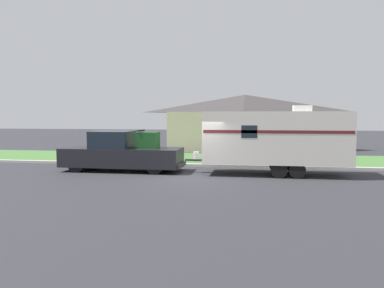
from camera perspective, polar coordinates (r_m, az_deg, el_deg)
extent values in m
plane|color=#2D2D33|center=(16.79, 0.37, -5.15)|extent=(120.00, 120.00, 0.00)
cube|color=beige|center=(20.45, 2.02, -3.27)|extent=(80.00, 0.30, 0.14)
cube|color=#477538|center=(24.06, 3.14, -2.28)|extent=(80.00, 7.00, 0.03)
cube|color=beige|center=(31.75, 8.04, 2.03)|extent=(11.72, 7.44, 3.09)
pyramid|color=#3D3838|center=(31.75, 8.09, 6.13)|extent=(12.66, 8.04, 1.46)
cube|color=#4C3828|center=(28.09, 7.85, 0.74)|extent=(1.00, 0.06, 2.10)
cylinder|color=black|center=(19.17, -17.18, -2.85)|extent=(0.88, 0.28, 0.88)
cylinder|color=black|center=(20.67, -15.11, -2.31)|extent=(0.88, 0.28, 0.88)
cylinder|color=black|center=(17.77, -5.73, -3.23)|extent=(0.88, 0.28, 0.88)
cylinder|color=black|center=(19.38, -4.44, -2.60)|extent=(0.88, 0.28, 0.88)
cube|color=black|center=(19.52, -13.76, -1.88)|extent=(3.69, 2.03, 0.92)
cube|color=#19232D|center=(19.20, -11.98, 0.68)|extent=(1.92, 1.87, 0.84)
cube|color=black|center=(18.56, -5.25, -2.09)|extent=(2.27, 2.03, 0.92)
cube|color=#333333|center=(18.33, -1.62, -3.22)|extent=(0.12, 1.83, 0.20)
cube|color=#194C1E|center=(18.62, -6.76, 0.57)|extent=(1.05, 0.85, 0.80)
cube|color=black|center=(18.69, -7.76, 2.05)|extent=(0.10, 0.94, 0.08)
cylinder|color=black|center=(17.07, 13.12, -3.89)|extent=(0.72, 0.22, 0.72)
cylinder|color=black|center=(19.01, 12.74, -3.06)|extent=(0.72, 0.22, 0.72)
cylinder|color=black|center=(17.14, 15.76, -3.91)|extent=(0.72, 0.22, 0.72)
cylinder|color=black|center=(19.07, 15.11, -3.08)|extent=(0.72, 0.22, 0.72)
cube|color=silver|center=(17.90, 12.56, 1.01)|extent=(6.62, 2.24, 2.39)
cube|color=#5B1E1E|center=(16.76, 12.79, 1.81)|extent=(6.49, 0.01, 0.14)
cube|color=#383838|center=(18.19, 0.47, -2.47)|extent=(0.97, 0.12, 0.10)
cylinder|color=silver|center=(18.15, 0.62, -1.75)|extent=(0.28, 0.28, 0.36)
cube|color=silver|center=(17.98, 16.44, 5.21)|extent=(0.80, 0.68, 0.28)
cube|color=#19232D|center=(16.73, 8.71, 1.87)|extent=(0.70, 0.01, 0.56)
cylinder|color=brown|center=(21.26, 7.30, -1.84)|extent=(0.09, 0.09, 1.00)
cube|color=black|center=(21.20, 7.31, -0.20)|extent=(0.48, 0.20, 0.22)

